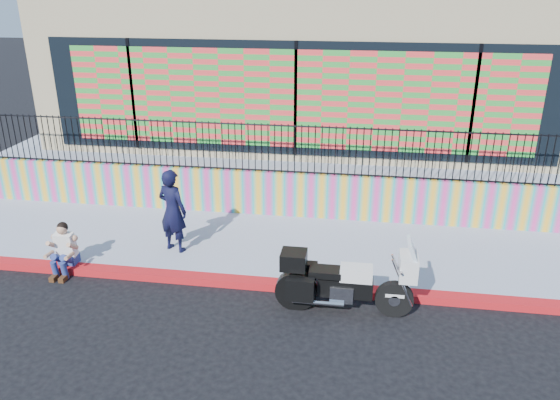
# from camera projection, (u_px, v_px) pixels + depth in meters

# --- Properties ---
(ground) EXTENTS (90.00, 90.00, 0.00)m
(ground) POSITION_uv_depth(u_px,v_px,m) (268.00, 288.00, 10.64)
(ground) COLOR black
(ground) RESTS_ON ground
(red_curb) EXTENTS (16.00, 0.30, 0.15)m
(red_curb) POSITION_uv_depth(u_px,v_px,m) (268.00, 284.00, 10.61)
(red_curb) COLOR #AC190C
(red_curb) RESTS_ON ground
(sidewalk) EXTENTS (16.00, 3.00, 0.15)m
(sidewalk) POSITION_uv_depth(u_px,v_px,m) (280.00, 246.00, 12.13)
(sidewalk) COLOR #8D94A9
(sidewalk) RESTS_ON ground
(mural_wall) EXTENTS (16.00, 0.20, 1.10)m
(mural_wall) POSITION_uv_depth(u_px,v_px,m) (290.00, 194.00, 13.36)
(mural_wall) COLOR #E33B94
(mural_wall) RESTS_ON sidewalk
(metal_fence) EXTENTS (15.80, 0.04, 1.20)m
(metal_fence) POSITION_uv_depth(u_px,v_px,m) (291.00, 149.00, 12.93)
(metal_fence) COLOR black
(metal_fence) RESTS_ON mural_wall
(elevated_platform) EXTENTS (16.00, 10.00, 1.25)m
(elevated_platform) POSITION_uv_depth(u_px,v_px,m) (311.00, 141.00, 18.06)
(elevated_platform) COLOR #8D94A9
(elevated_platform) RESTS_ON ground
(storefront_building) EXTENTS (14.00, 8.06, 4.00)m
(storefront_building) POSITION_uv_depth(u_px,v_px,m) (312.00, 61.00, 16.88)
(storefront_building) COLOR tan
(storefront_building) RESTS_ON elevated_platform
(police_motorcycle) EXTENTS (2.43, 0.80, 1.51)m
(police_motorcycle) POSITION_uv_depth(u_px,v_px,m) (343.00, 280.00, 9.66)
(police_motorcycle) COLOR black
(police_motorcycle) RESTS_ON ground
(police_officer) EXTENTS (0.77, 0.63, 1.82)m
(police_officer) POSITION_uv_depth(u_px,v_px,m) (173.00, 211.00, 11.49)
(police_officer) COLOR black
(police_officer) RESTS_ON sidewalk
(seated_man) EXTENTS (0.54, 0.71, 1.06)m
(seated_man) POSITION_uv_depth(u_px,v_px,m) (63.00, 254.00, 10.98)
(seated_man) COLOR navy
(seated_man) RESTS_ON ground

